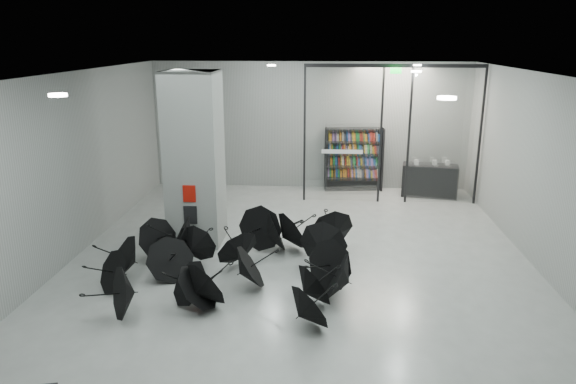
# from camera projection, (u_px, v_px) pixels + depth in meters

# --- Properties ---
(room) EXTENTS (14.00, 14.02, 4.01)m
(room) POSITION_uv_depth(u_px,v_px,m) (298.00, 141.00, 9.92)
(room) COLOR gray
(room) RESTS_ON ground
(column) EXTENTS (1.20, 1.20, 4.00)m
(column) POSITION_uv_depth(u_px,v_px,m) (195.00, 159.00, 12.24)
(column) COLOR slate
(column) RESTS_ON ground
(fire_cabinet) EXTENTS (0.28, 0.04, 0.38)m
(fire_cabinet) POSITION_uv_depth(u_px,v_px,m) (189.00, 194.00, 11.83)
(fire_cabinet) COLOR #A50A07
(fire_cabinet) RESTS_ON column
(info_panel) EXTENTS (0.30, 0.03, 0.42)m
(info_panel) POSITION_uv_depth(u_px,v_px,m) (190.00, 215.00, 11.97)
(info_panel) COLOR black
(info_panel) RESTS_ON column
(exit_sign) EXTENTS (0.30, 0.06, 0.15)m
(exit_sign) POSITION_uv_depth(u_px,v_px,m) (396.00, 71.00, 14.56)
(exit_sign) COLOR #0CE533
(exit_sign) RESTS_ON room
(glass_partition) EXTENTS (5.06, 0.08, 4.00)m
(glass_partition) POSITION_uv_depth(u_px,v_px,m) (391.00, 129.00, 15.21)
(glass_partition) COLOR silver
(glass_partition) RESTS_ON ground
(bookshelf) EXTENTS (1.84, 0.60, 1.99)m
(bookshelf) POSITION_uv_depth(u_px,v_px,m) (354.00, 159.00, 16.80)
(bookshelf) COLOR black
(bookshelf) RESTS_ON ground
(shop_counter) EXTENTS (1.73, 0.92, 0.98)m
(shop_counter) POSITION_uv_depth(u_px,v_px,m) (429.00, 180.00, 16.25)
(shop_counter) COLOR black
(shop_counter) RESTS_ON ground
(umbrella_cluster) EXTENTS (5.51, 4.78, 1.30)m
(umbrella_cluster) POSITION_uv_depth(u_px,v_px,m) (240.00, 263.00, 10.75)
(umbrella_cluster) COLOR black
(umbrella_cluster) RESTS_ON ground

